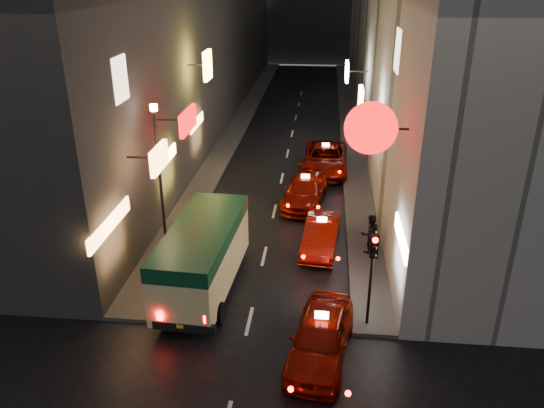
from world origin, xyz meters
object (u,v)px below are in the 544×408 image
(taxi_near, at_px, (321,334))
(traffic_light, at_px, (373,260))
(minibus, at_px, (203,250))
(lamp_post, at_px, (159,170))

(taxi_near, distance_m, traffic_light, 2.85)
(minibus, relative_size, taxi_near, 1.11)
(taxi_near, height_order, lamp_post, lamp_post)
(minibus, xyz_separation_m, traffic_light, (5.94, -1.82, 1.01))
(minibus, distance_m, traffic_light, 6.29)
(minibus, height_order, lamp_post, lamp_post)
(minibus, distance_m, lamp_post, 4.08)
(traffic_light, relative_size, lamp_post, 0.56)
(taxi_near, xyz_separation_m, lamp_post, (-6.65, 6.06, 2.87))
(taxi_near, bearing_deg, lamp_post, 137.65)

